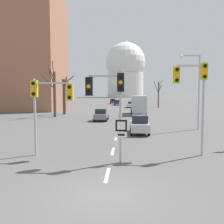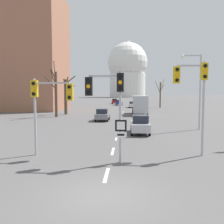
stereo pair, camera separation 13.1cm
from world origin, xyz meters
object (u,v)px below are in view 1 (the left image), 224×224
Objects in this scene: traffic_signal_near_left at (47,97)px; sedan_distant_centre at (136,101)px; traffic_signal_centre_tall at (109,94)px; sedan_near_left at (117,103)px; traffic_signal_near_right at (194,85)px; route_sign_post at (121,133)px; sedan_near_right at (131,104)px; street_lamp_right at (195,83)px; sedan_far_left at (101,115)px; delivery_truck at (138,104)px; sedan_far_right at (113,101)px; sedan_mid_centre at (139,124)px.

traffic_signal_near_left reaches higher than sedan_distant_centre.
sedan_near_left is at bearing 91.66° from traffic_signal_centre_tall.
route_sign_post is (-4.16, -1.80, -2.56)m from traffic_signal_near_right.
route_sign_post reaches higher than sedan_near_right.
route_sign_post is at bearing -156.56° from traffic_signal_near_right.
sedan_distant_centre is at bearing 93.40° from street_lamp_right.
traffic_signal_centre_tall is 19.77m from sedan_far_left.
sedan_far_left is 0.55× the size of delivery_truck.
traffic_signal_near_right is at bearing -86.03° from delivery_truck.
sedan_far_right reaches higher than sedan_near_left.
sedan_near_right is 1.11× the size of sedan_distant_centre.
sedan_near_left is at bearing -78.51° from sedan_far_right.
street_lamp_right is (2.86, 10.50, 0.45)m from traffic_signal_near_right.
sedan_far_left is 0.96× the size of sedan_distant_centre.
sedan_far_right is at bearing 101.49° from sedan_near_left.
route_sign_post is 68.23m from sedan_far_right.
traffic_signal_centre_tall is 14.45m from street_lamp_right.
sedan_mid_centre is 0.97× the size of sedan_far_left.
traffic_signal_centre_tall reaches higher than route_sign_post.
sedan_near_right is 1.15× the size of sedan_far_left.
sedan_far_right is at bearing 105.69° from sedan_near_right.
sedan_near_left is at bearing 94.31° from sedan_mid_centre.
route_sign_post is at bearing -17.14° from traffic_signal_near_left.
street_lamp_right is 48.14m from sedan_near_left.
street_lamp_right is at bearing -86.60° from sedan_distant_centre.
street_lamp_right is at bearing -35.63° from sedan_far_left.
sedan_near_left is 8.91m from sedan_far_right.
sedan_mid_centre is at bearing 77.69° from traffic_signal_centre_tall.
traffic_signal_centre_tall is 0.66× the size of delivery_truck.
traffic_signal_near_left is 18.39m from sedan_far_left.
street_lamp_right reaches higher than delivery_truck.
sedan_far_right is at bearing 101.28° from street_lamp_right.
traffic_signal_near_right is 1.20× the size of sedan_near_right.
traffic_signal_near_right is 1.40× the size of sedan_far_right.
delivery_truck is (6.57, 27.62, -1.69)m from traffic_signal_near_left.
route_sign_post is at bearing -98.62° from sedan_mid_centre.
sedan_far_right reaches higher than sedan_far_left.
traffic_signal_near_right reaches higher than sedan_near_left.
route_sign_post is at bearing -94.49° from delivery_truck.
sedan_far_right is at bearing 89.84° from traffic_signal_near_left.
traffic_signal_centre_tall is at bearing -82.99° from sedan_far_left.
sedan_far_right is (-11.13, 55.80, -3.73)m from street_lamp_right.
traffic_signal_centre_tall is 3.90m from traffic_signal_near_left.
route_sign_post is at bearing -81.24° from sedan_far_left.
traffic_signal_centre_tall reaches higher than sedan_distant_centre.
traffic_signal_centre_tall reaches higher than sedan_near_right.
traffic_signal_near_right is 8.76m from sedan_mid_centre.
traffic_signal_centre_tall is at bearing -102.31° from sedan_mid_centre.
traffic_signal_centre_tall is 0.65× the size of street_lamp_right.
traffic_signal_near_left reaches higher than sedan_near_left.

